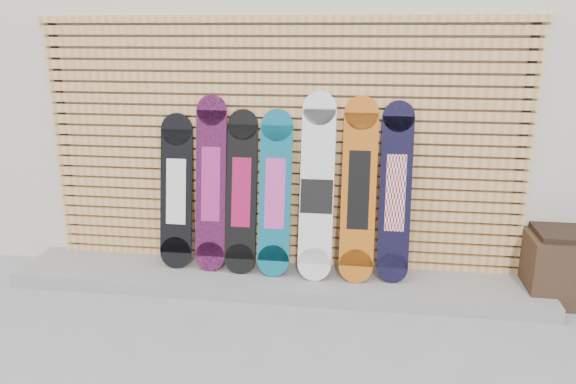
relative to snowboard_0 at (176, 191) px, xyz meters
name	(u,v)px	position (x,y,z in m)	size (l,w,h in m)	color
ground	(281,326)	(1.06, -0.80, -0.80)	(80.00, 80.00, 0.00)	gray
building	(362,61)	(1.56, 2.70, 1.00)	(12.00, 5.00, 3.60)	beige
concrete_step	(276,280)	(0.91, -0.12, -0.74)	(4.60, 0.70, 0.12)	gray
slat_wall	(280,145)	(0.91, 0.17, 0.41)	(4.26, 0.08, 2.29)	tan
snowboard_0	(176,191)	(0.00, 0.00, 0.00)	(0.29, 0.29, 1.36)	black
snowboard_1	(211,184)	(0.32, -0.01, 0.08)	(0.27, 0.31, 1.53)	black
snowboard_2	(241,192)	(0.59, -0.02, 0.02)	(0.27, 0.33, 1.41)	black
snowboard_3	(275,194)	(0.89, -0.03, 0.03)	(0.28, 0.34, 1.41)	#0B5971
snowboard_4	(317,188)	(1.25, -0.05, 0.09)	(0.29, 0.38, 1.57)	silver
snowboard_5	(359,190)	(1.60, -0.04, 0.09)	(0.29, 0.37, 1.54)	#B15712
snowboard_6	(395,193)	(1.91, -0.02, 0.07)	(0.26, 0.32, 1.50)	black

